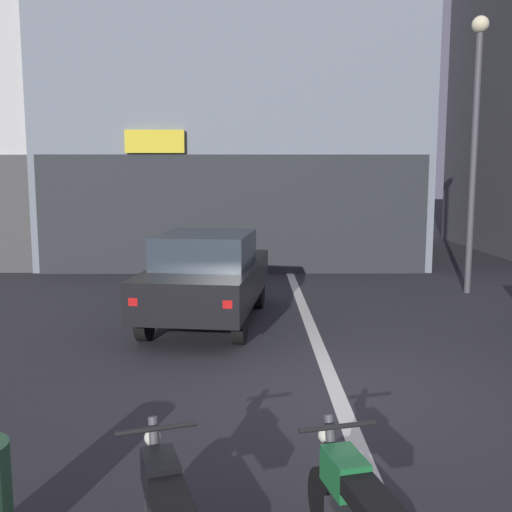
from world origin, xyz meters
name	(u,v)px	position (x,y,z in m)	size (l,w,h in m)	color
ground_plane	(335,389)	(0.00, 0.00, 0.00)	(120.00, 120.00, 0.00)	#2B2B30
lane_centre_line	(298,293)	(0.00, 6.00, 0.00)	(0.20, 18.00, 0.01)	silver
building_mid_block	(236,49)	(-1.56, 13.07, 6.80)	(10.91, 8.90, 13.63)	gray
car_black_crossing_near	(207,274)	(-1.83, 3.31, 0.89)	(2.26, 4.29, 1.64)	black
street_lamp	(475,126)	(3.86, 6.00, 3.73)	(0.36, 0.36, 6.03)	#47474C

